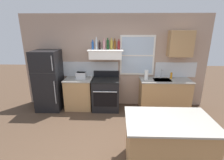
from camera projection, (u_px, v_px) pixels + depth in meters
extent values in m
plane|color=#4C3828|center=(113.00, 152.00, 3.23)|extent=(16.00, 16.00, 0.00)
cube|color=tan|center=(115.00, 62.00, 4.95)|extent=(5.40, 0.06, 2.70)
cube|color=silver|center=(77.00, 69.00, 5.02)|extent=(2.50, 0.02, 0.44)
cube|color=silver|center=(176.00, 70.00, 4.92)|extent=(1.20, 0.02, 0.44)
cube|color=white|center=(137.00, 55.00, 4.83)|extent=(1.00, 0.04, 1.15)
cube|color=silver|center=(137.00, 56.00, 4.81)|extent=(0.90, 0.01, 1.05)
cube|color=white|center=(137.00, 56.00, 4.81)|extent=(0.90, 0.02, 0.04)
cube|color=black|center=(49.00, 81.00, 4.79)|extent=(0.70, 0.68, 1.73)
cube|color=#333333|center=(42.00, 73.00, 4.37)|extent=(0.69, 0.00, 0.01)
cylinder|color=#A5A8AD|center=(55.00, 93.00, 4.49)|extent=(0.02, 0.02, 0.65)
cylinder|color=#A5A8AD|center=(52.00, 63.00, 4.25)|extent=(0.02, 0.02, 0.39)
cube|color=tan|center=(79.00, 94.00, 4.94)|extent=(0.76, 0.60, 0.88)
cube|color=#9E998E|center=(78.00, 79.00, 4.81)|extent=(0.79, 0.63, 0.03)
cube|color=silver|center=(81.00, 75.00, 4.79)|extent=(0.28, 0.20, 0.19)
cube|color=black|center=(81.00, 72.00, 4.77)|extent=(0.24, 0.16, 0.01)
cube|color=black|center=(76.00, 74.00, 4.79)|extent=(0.02, 0.03, 0.02)
cube|color=black|center=(106.00, 95.00, 4.88)|extent=(0.76, 0.64, 0.87)
cube|color=black|center=(106.00, 80.00, 4.74)|extent=(0.76, 0.64, 0.04)
cube|color=black|center=(106.00, 74.00, 4.99)|extent=(0.76, 0.06, 0.18)
cube|color=black|center=(105.00, 100.00, 4.57)|extent=(0.65, 0.01, 0.40)
cylinder|color=silver|center=(105.00, 92.00, 4.47)|extent=(0.65, 0.03, 0.03)
cube|color=white|center=(106.00, 54.00, 4.63)|extent=(0.88, 0.48, 0.22)
cube|color=#262628|center=(105.00, 59.00, 4.44)|extent=(0.75, 0.02, 0.04)
cube|color=white|center=(106.00, 50.00, 4.59)|extent=(0.96, 0.52, 0.02)
cylinder|color=#1E478C|center=(93.00, 46.00, 4.55)|extent=(0.07, 0.07, 0.21)
cylinder|color=#1E478C|center=(93.00, 41.00, 4.51)|extent=(0.03, 0.03, 0.05)
cylinder|color=silver|center=(97.00, 44.00, 4.58)|extent=(0.06, 0.06, 0.27)
cylinder|color=silver|center=(96.00, 38.00, 4.53)|extent=(0.03, 0.03, 0.07)
cylinder|color=black|center=(100.00, 46.00, 4.53)|extent=(0.06, 0.06, 0.19)
cylinder|color=black|center=(99.00, 41.00, 4.50)|extent=(0.02, 0.02, 0.05)
cylinder|color=#C67F84|center=(104.00, 45.00, 4.56)|extent=(0.07, 0.07, 0.24)
cylinder|color=#C67F84|center=(104.00, 39.00, 4.52)|extent=(0.03, 0.03, 0.06)
cylinder|color=#143819|center=(108.00, 45.00, 4.55)|extent=(0.07, 0.07, 0.25)
cylinder|color=#143819|center=(108.00, 39.00, 4.51)|extent=(0.03, 0.03, 0.06)
cylinder|color=#B29333|center=(111.00, 45.00, 4.59)|extent=(0.08, 0.08, 0.24)
cylinder|color=#B29333|center=(111.00, 39.00, 4.55)|extent=(0.03, 0.03, 0.06)
cylinder|color=brown|center=(115.00, 45.00, 4.57)|extent=(0.07, 0.07, 0.24)
cylinder|color=brown|center=(115.00, 39.00, 4.53)|extent=(0.03, 0.03, 0.06)
cylinder|color=maroon|center=(119.00, 45.00, 4.56)|extent=(0.07, 0.07, 0.22)
cylinder|color=maroon|center=(119.00, 40.00, 4.52)|extent=(0.03, 0.03, 0.06)
cube|color=tan|center=(164.00, 95.00, 4.86)|extent=(1.40, 0.60, 0.88)
cube|color=#9E998E|center=(165.00, 80.00, 4.73)|extent=(1.43, 0.63, 0.03)
cube|color=#B7BABC|center=(162.00, 80.00, 4.71)|extent=(0.48, 0.36, 0.01)
cylinder|color=silver|center=(161.00, 74.00, 4.80)|extent=(0.03, 0.03, 0.28)
cylinder|color=silver|center=(162.00, 70.00, 4.69)|extent=(0.02, 0.16, 0.02)
cylinder|color=white|center=(146.00, 75.00, 4.70)|extent=(0.11, 0.11, 0.27)
cylinder|color=orange|center=(171.00, 76.00, 4.79)|extent=(0.06, 0.06, 0.18)
cube|color=tan|center=(167.00, 144.00, 2.79)|extent=(1.32, 0.82, 0.88)
cube|color=#9E998E|center=(170.00, 121.00, 2.65)|extent=(1.40, 0.90, 0.03)
cube|color=tan|center=(181.00, 44.00, 4.55)|extent=(0.64, 0.32, 0.70)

